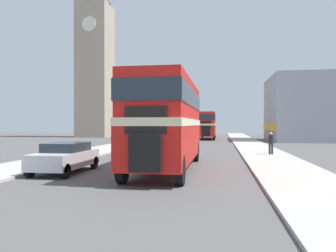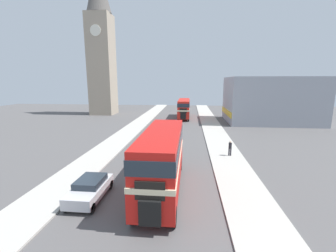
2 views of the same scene
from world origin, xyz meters
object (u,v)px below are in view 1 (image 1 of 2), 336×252
(car_parked_near, at_px, (65,157))
(pedestrian_walking, at_px, (271,142))
(church_tower, at_px, (95,38))
(bus_distant, at_px, (207,123))
(double_decker_bus, at_px, (168,118))

(car_parked_near, bearing_deg, pedestrian_walking, 42.22)
(church_tower, bearing_deg, car_parked_near, -70.16)
(car_parked_near, xyz_separation_m, church_tower, (-14.57, 40.38, 16.73))
(bus_distant, bearing_deg, double_decker_bus, -91.09)
(car_parked_near, distance_m, pedestrian_walking, 14.70)
(double_decker_bus, bearing_deg, church_tower, 116.45)
(pedestrian_walking, bearing_deg, car_parked_near, -137.78)
(double_decker_bus, xyz_separation_m, church_tower, (-19.24, 38.66, 14.85))
(bus_distant, distance_m, church_tower, 25.36)
(bus_distant, distance_m, pedestrian_walking, 26.54)
(double_decker_bus, relative_size, pedestrian_walking, 6.39)
(church_tower, bearing_deg, bus_distant, -13.00)
(church_tower, bearing_deg, pedestrian_walking, -50.16)
(car_parked_near, bearing_deg, double_decker_bus, 20.14)
(bus_distant, xyz_separation_m, car_parked_near, (-5.32, -35.79, -1.68))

